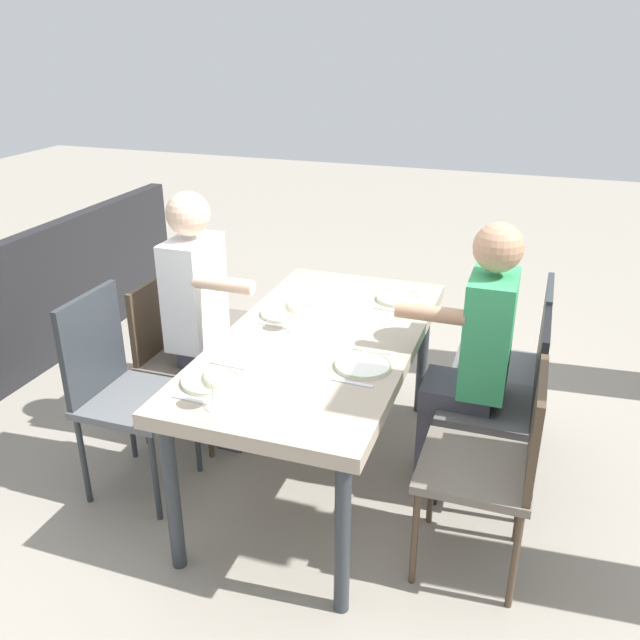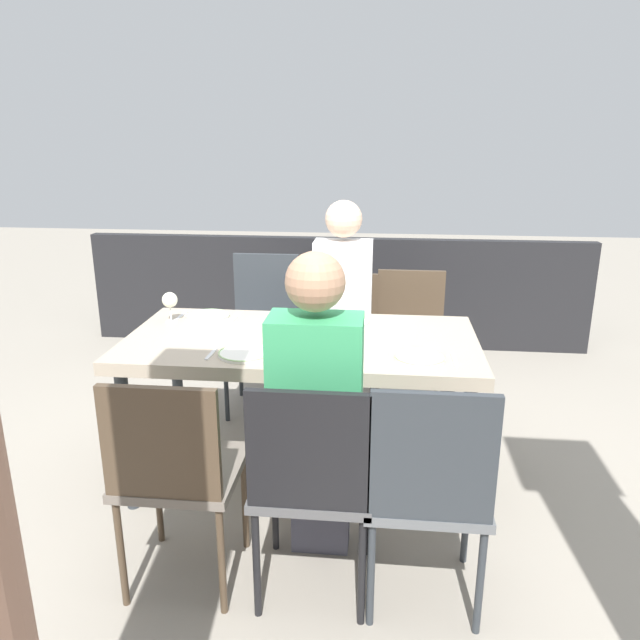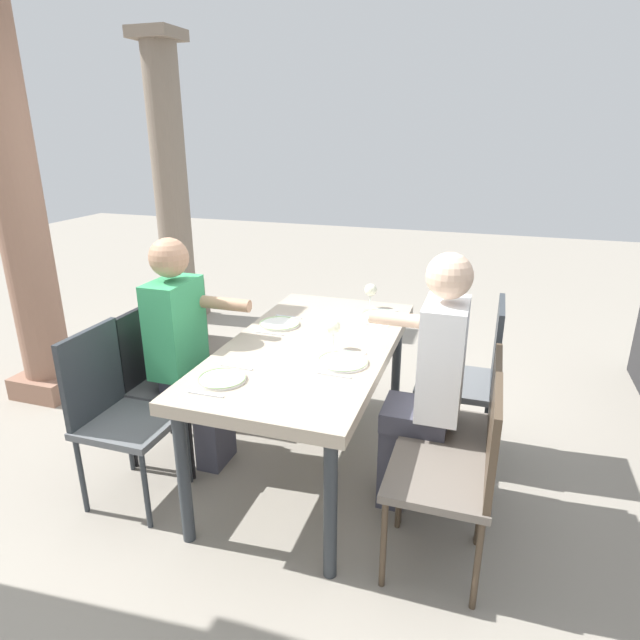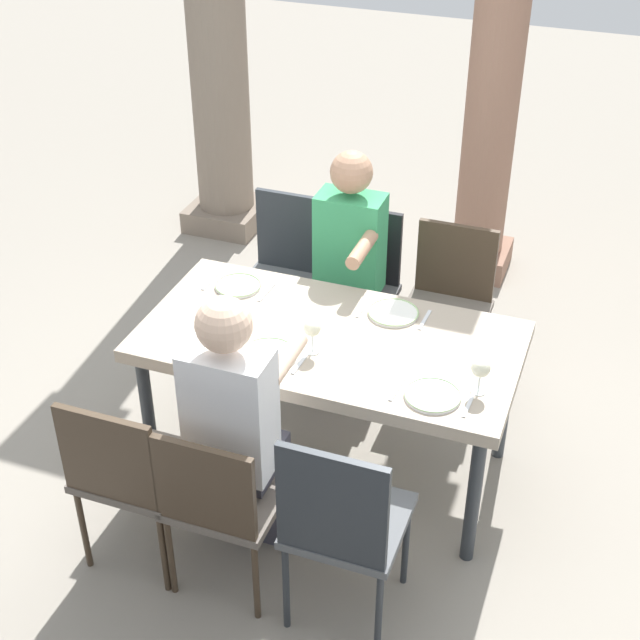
{
  "view_description": "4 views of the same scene",
  "coord_description": "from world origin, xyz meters",
  "views": [
    {
      "loc": [
        2.6,
        0.9,
        2.06
      ],
      "look_at": [
        0.12,
        0.04,
        0.9
      ],
      "focal_mm": 37.38,
      "sensor_mm": 36.0,
      "label": 1
    },
    {
      "loc": [
        -0.38,
        2.77,
        1.72
      ],
      "look_at": [
        -0.1,
        0.03,
        0.86
      ],
      "focal_mm": 34.15,
      "sensor_mm": 36.0,
      "label": 2
    },
    {
      "loc": [
        -2.55,
        -0.89,
        1.86
      ],
      "look_at": [
        0.08,
        -0.03,
        0.87
      ],
      "focal_mm": 30.09,
      "sensor_mm": 36.0,
      "label": 3
    },
    {
      "loc": [
        1.13,
        -3.19,
        3.09
      ],
      "look_at": [
        -0.05,
        0.01,
        0.83
      ],
      "focal_mm": 51.5,
      "sensor_mm": 36.0,
      "label": 4
    }
  ],
  "objects": [
    {
      "name": "plate_2",
      "position": [
        0.22,
        0.27,
        0.77
      ],
      "size": [
        0.24,
        0.24,
        0.02
      ],
      "color": "white",
      "rests_on": "dining_table"
    },
    {
      "name": "chair_west_north",
      "position": [
        -0.56,
        0.86,
        0.53
      ],
      "size": [
        0.44,
        0.44,
        0.93
      ],
      "color": "#5B5E61",
      "rests_on": "ground"
    },
    {
      "name": "chair_mid_south",
      "position": [
        -0.15,
        -0.85,
        0.5
      ],
      "size": [
        0.44,
        0.44,
        0.86
      ],
      "color": "#6A6158",
      "rests_on": "ground"
    },
    {
      "name": "fork_1",
      "position": [
        -0.35,
        -0.24,
        0.77
      ],
      "size": [
        0.02,
        0.17,
        0.01
      ],
      "primitive_type": "cube",
      "rotation": [
        0.0,
        0.0,
        -0.04
      ],
      "color": "silver",
      "rests_on": "dining_table"
    },
    {
      "name": "plate_1",
      "position": [
        -0.2,
        -0.24,
        0.77
      ],
      "size": [
        0.25,
        0.25,
        0.02
      ],
      "color": "white",
      "rests_on": "dining_table"
    },
    {
      "name": "fork_3",
      "position": [
        0.39,
        -0.27,
        0.77
      ],
      "size": [
        0.03,
        0.17,
        0.01
      ],
      "primitive_type": "cube",
      "rotation": [
        0.0,
        0.0,
        -0.06
      ],
      "color": "silver",
      "rests_on": "dining_table"
    },
    {
      "name": "stone_column_far",
      "position": [
        2.08,
        2.14,
        1.33
      ],
      "size": [
        0.43,
        0.43,
        2.72
      ],
      "color": "gray",
      "rests_on": "ground"
    },
    {
      "name": "spoon_1",
      "position": [
        -0.05,
        -0.24,
        0.77
      ],
      "size": [
        0.02,
        0.17,
        0.01
      ],
      "primitive_type": "cube",
      "rotation": [
        0.0,
        0.0,
        -0.05
      ],
      "color": "silver",
      "rests_on": "dining_table"
    },
    {
      "name": "wine_glass_3",
      "position": [
        0.71,
        -0.17,
        0.88
      ],
      "size": [
        0.08,
        0.08,
        0.16
      ],
      "color": "white",
      "rests_on": "dining_table"
    },
    {
      "name": "plate_0",
      "position": [
        -0.56,
        0.24,
        0.77
      ],
      "size": [
        0.22,
        0.22,
        0.02
      ],
      "color": "white",
      "rests_on": "dining_table"
    },
    {
      "name": "stone_column_centre",
      "position": [
        0.27,
        2.14,
        1.41
      ],
      "size": [
        0.42,
        0.42,
        2.86
      ],
      "color": "#936B56",
      "rests_on": "ground"
    },
    {
      "name": "fork_2",
      "position": [
        0.07,
        0.27,
        0.77
      ],
      "size": [
        0.02,
        0.17,
        0.01
      ],
      "primitive_type": "cube",
      "rotation": [
        0.0,
        0.0,
        0.0
      ],
      "color": "silver",
      "rests_on": "dining_table"
    },
    {
      "name": "ground_plane",
      "position": [
        0.0,
        0.0,
        0.0
      ],
      "size": [
        16.0,
        16.0,
        0.0
      ],
      "primitive_type": "plane",
      "color": "gray"
    },
    {
      "name": "dining_table",
      "position": [
        0.0,
        0.0,
        0.69
      ],
      "size": [
        1.7,
        0.87,
        0.76
      ],
      "color": "tan",
      "rests_on": "ground"
    },
    {
      "name": "fork_0",
      "position": [
        -0.71,
        0.24,
        0.77
      ],
      "size": [
        0.02,
        0.17,
        0.01
      ],
      "primitive_type": "cube",
      "rotation": [
        0.0,
        0.0,
        0.01
      ],
      "color": "silver",
      "rests_on": "dining_table"
    },
    {
      "name": "chair_east_south",
      "position": [
        0.36,
        -0.86,
        0.56
      ],
      "size": [
        0.44,
        0.44,
        0.98
      ],
      "color": "#5B5E61",
      "rests_on": "ground"
    },
    {
      "name": "diner_woman_green",
      "position": [
        -0.15,
        0.67,
        0.71
      ],
      "size": [
        0.35,
        0.5,
        1.33
      ],
      "color": "#3F3F4C",
      "rests_on": "ground"
    },
    {
      "name": "chair_mid_north",
      "position": [
        -0.15,
        0.85,
        0.53
      ],
      "size": [
        0.44,
        0.44,
        0.91
      ],
      "color": "#4F4F50",
      "rests_on": "ground"
    },
    {
      "name": "spoon_0",
      "position": [
        -0.41,
        0.24,
        0.77
      ],
      "size": [
        0.02,
        0.17,
        0.01
      ],
      "primitive_type": "cube",
      "rotation": [
        0.0,
        0.0,
        -0.05
      ],
      "color": "silver",
      "rests_on": "dining_table"
    },
    {
      "name": "wine_glass_1",
      "position": [
        -0.03,
        -0.14,
        0.88
      ],
      "size": [
        0.08,
        0.08,
        0.16
      ],
      "color": "white",
      "rests_on": "dining_table"
    },
    {
      "name": "chair_east_north",
      "position": [
        0.36,
        0.85,
        0.53
      ],
      "size": [
        0.44,
        0.44,
        0.91
      ],
      "color": "#6A6158",
      "rests_on": "ground"
    },
    {
      "name": "plate_3",
      "position": [
        0.54,
        -0.27,
        0.77
      ],
      "size": [
        0.23,
        0.23,
        0.02
      ],
      "color": "white",
      "rests_on": "dining_table"
    },
    {
      "name": "spoon_3",
      "position": [
        0.69,
        -0.27,
        0.77
      ],
      "size": [
        0.02,
        0.17,
        0.01
      ],
      "primitive_type": "cube",
      "rotation": [
        0.0,
        0.0,
        -0.04
      ],
      "color": "silver",
      "rests_on": "dining_table"
    },
    {
      "name": "diner_man_white",
      "position": [
        -0.15,
        -0.66,
        0.73
      ],
      "size": [
        0.35,
        0.5,
        1.35
      ],
      "color": "#3F3F4C",
      "rests_on": "ground"
    },
    {
      "name": "spoon_2",
      "position": [
        0.37,
        0.27,
        0.77
      ],
      "size": [
        0.02,
        0.17,
        0.01
      ],
      "primitive_type": "cube",
      "rotation": [
        0.0,
        0.0,
        -0.04
      ],
      "color": "silver",
      "rests_on": "dining_table"
    },
    {
      "name": "chair_west_south",
      "position": [
        -0.56,
        -0.85,
        0.52
      ],
      "size": [
        0.44,
        0.44,
        0.89
      ],
      "color": "#6A6158",
      "rests_on": "ground"
    }
  ]
}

